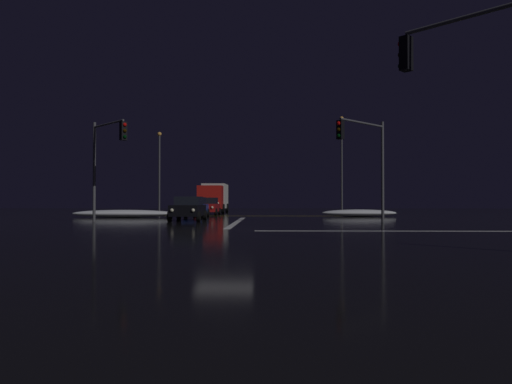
# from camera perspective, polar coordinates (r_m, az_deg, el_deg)

# --- Properties ---
(ground) EXTENTS (120.00, 120.00, 0.10)m
(ground) POSITION_cam_1_polar(r_m,az_deg,el_deg) (21.20, -3.74, -4.69)
(ground) COLOR black
(stop_line_north) EXTENTS (0.35, 14.65, 0.01)m
(stop_line_north) POSITION_cam_1_polar(r_m,az_deg,el_deg) (29.70, -2.25, -3.53)
(stop_line_north) COLOR white
(stop_line_north) RESTS_ON ground
(centre_line_ns) EXTENTS (22.00, 0.15, 0.01)m
(centre_line_ns) POSITION_cam_1_polar(r_m,az_deg,el_deg) (41.28, -1.21, -2.82)
(centre_line_ns) COLOR yellow
(centre_line_ns) RESTS_ON ground
(crosswalk_bar_east) EXTENTS (14.65, 0.40, 0.01)m
(crosswalk_bar_east) POSITION_cam_1_polar(r_m,az_deg,el_deg) (22.16, 19.17, -4.34)
(crosswalk_bar_east) COLOR white
(crosswalk_bar_east) RESTS_ON ground
(snow_bank_left_curb) EXTENTS (8.12, 1.50, 0.58)m
(snow_bank_left_curb) POSITION_cam_1_polar(r_m,az_deg,el_deg) (39.27, -15.22, -2.46)
(snow_bank_left_curb) COLOR white
(snow_bank_left_curb) RESTS_ON ground
(snow_bank_right_curb) EXTENTS (6.06, 1.50, 0.58)m
(snow_bank_right_curb) POSITION_cam_1_polar(r_m,az_deg,el_deg) (40.61, 11.99, -2.42)
(snow_bank_right_curb) COLOR white
(snow_bank_right_curb) RESTS_ON ground
(sedan_black) EXTENTS (2.02, 4.33, 1.57)m
(sedan_black) POSITION_cam_1_polar(r_m,az_deg,el_deg) (32.08, -7.94, -1.91)
(sedan_black) COLOR black
(sedan_black) RESTS_ON ground
(sedan_blue) EXTENTS (2.02, 4.33, 1.57)m
(sedan_blue) POSITION_cam_1_polar(r_m,az_deg,el_deg) (38.14, -7.29, -1.76)
(sedan_blue) COLOR navy
(sedan_blue) RESTS_ON ground
(sedan_red) EXTENTS (2.02, 4.33, 1.57)m
(sedan_red) POSITION_cam_1_polar(r_m,az_deg,el_deg) (43.76, -5.68, -1.67)
(sedan_red) COLOR maroon
(sedan_red) RESTS_ON ground
(box_truck) EXTENTS (2.68, 8.28, 3.08)m
(box_truck) POSITION_cam_1_polar(r_m,az_deg,el_deg) (51.58, -4.94, -0.56)
(box_truck) COLOR red
(box_truck) RESTS_ON ground
(traffic_signal_se) EXTENTS (3.12, 3.12, 6.74)m
(traffic_signal_se) POSITION_cam_1_polar(r_m,az_deg,el_deg) (14.90, 25.21, 11.92)
(traffic_signal_se) COLOR #4C4C51
(traffic_signal_se) RESTS_ON ground
(traffic_signal_nw) EXTENTS (2.91, 2.91, 6.20)m
(traffic_signal_nw) POSITION_cam_1_polar(r_m,az_deg,el_deg) (30.64, -17.15, 4.55)
(traffic_signal_nw) COLOR #4C4C51
(traffic_signal_nw) RESTS_ON ground
(traffic_signal_ne) EXTENTS (3.35, 3.35, 6.16)m
(traffic_signal_ne) POSITION_cam_1_polar(r_m,az_deg,el_deg) (29.42, 12.69, 4.78)
(traffic_signal_ne) COLOR #4C4C51
(traffic_signal_ne) RESTS_ON ground
(streetlamp_left_far) EXTENTS (0.44, 0.44, 8.59)m
(streetlamp_left_far) POSITION_cam_1_polar(r_m,az_deg,el_deg) (52.63, -11.26, 3.01)
(streetlamp_left_far) COLOR #424247
(streetlamp_left_far) RESTS_ON ground
(streetlamp_right_far) EXTENTS (0.44, 0.44, 10.17)m
(streetlamp_right_far) POSITION_cam_1_polar(r_m,az_deg,el_deg) (51.99, 10.01, 3.96)
(streetlamp_right_far) COLOR #424247
(streetlamp_right_far) RESTS_ON ground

